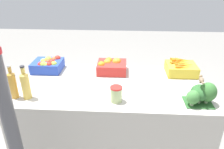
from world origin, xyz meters
TOP-DOWN VIEW (x-y plane):
  - ground_plane at (0.00, 0.00)m, footprint 10.00×10.00m
  - market_table at (0.00, 0.00)m, footprint 1.79×0.91m
  - apple_crate at (-0.70, 0.27)m, footprint 0.30×0.27m
  - orange_crate at (-0.02, 0.28)m, footprint 0.30×0.27m
  - carrot_crate at (0.70, 0.28)m, footprint 0.30×0.27m
  - broccoli_pile at (0.74, -0.29)m, footprint 0.24×0.20m
  - juice_bottle_amber at (-0.81, -0.29)m, footprint 0.06×0.06m
  - juice_bottle_golden at (-0.70, -0.29)m, footprint 0.07×0.07m
  - pickle_jar at (0.05, -0.30)m, footprint 0.10×0.10m
  - sparrow_bird at (0.72, -0.28)m, footprint 0.04×0.14m

SIDE VIEW (x-z plane):
  - ground_plane at x=0.00m, z-range 0.00..0.00m
  - market_table at x=0.00m, z-range 0.00..0.76m
  - carrot_crate at x=0.70m, z-range 0.74..0.89m
  - orange_crate at x=-0.02m, z-range 0.75..0.89m
  - apple_crate at x=-0.70m, z-range 0.75..0.89m
  - pickle_jar at x=0.05m, z-range 0.76..0.89m
  - broccoli_pile at x=0.74m, z-range 0.75..0.94m
  - juice_bottle_golden at x=-0.70m, z-range 0.73..1.03m
  - juice_bottle_amber at x=-0.81m, z-range 0.73..1.04m
  - sparrow_bird at x=0.72m, z-range 0.94..1.00m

